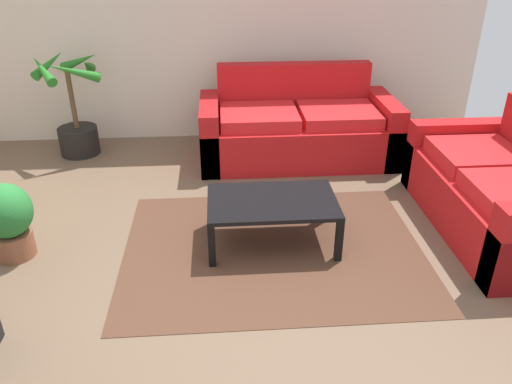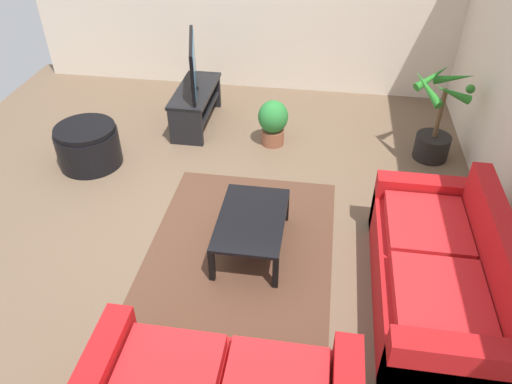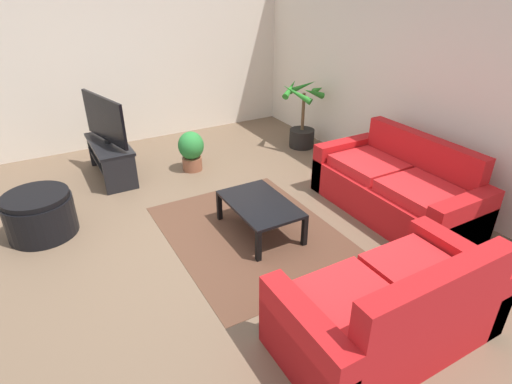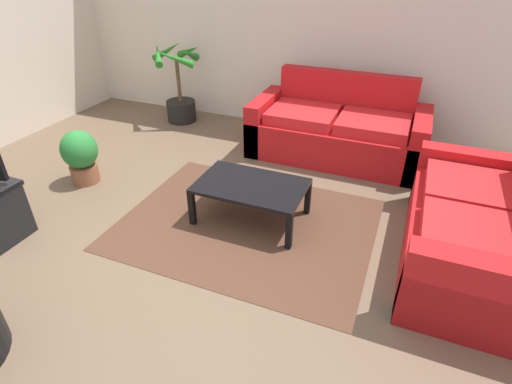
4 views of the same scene
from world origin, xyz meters
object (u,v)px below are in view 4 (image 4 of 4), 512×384
Objects in this scene: couch_loveseat at (476,232)px; potted_palm at (180,93)px; potted_plant_small at (80,155)px; coffee_table at (251,188)px; couch_main at (337,131)px.

couch_loveseat is 1.60× the size of potted_palm.
potted_plant_small is at bearing -178.18° from couch_loveseat.
couch_loveseat is 1.80m from coffee_table.
couch_main and couch_loveseat have the same top height.
coffee_table is 2.61m from potted_palm.
couch_loveseat is at bearing -47.28° from couch_main.
potted_palm is (-1.84, 1.84, 0.09)m from coffee_table.
potted_plant_small reaches higher than coffee_table.
couch_main reaches higher than potted_plant_small.
couch_main is at bearing 35.15° from potted_plant_small.
coffee_table is (-1.80, -0.08, 0.02)m from couch_loveseat.
couch_main is 3.42× the size of potted_plant_small.
couch_loveseat is at bearing -25.79° from potted_palm.
couch_loveseat is 2.98× the size of potted_plant_small.
couch_main is at bearing 75.19° from coffee_table.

